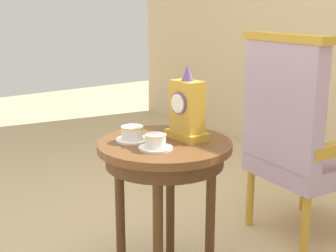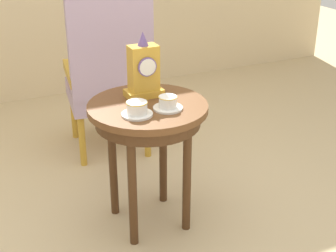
{
  "view_description": "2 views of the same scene",
  "coord_description": "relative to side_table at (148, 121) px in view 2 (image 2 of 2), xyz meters",
  "views": [
    {
      "loc": [
        1.7,
        -1.14,
        1.28
      ],
      "look_at": [
        0.06,
        0.13,
        0.75
      ],
      "focal_mm": 50.71,
      "sensor_mm": 36.0,
      "label": 1
    },
    {
      "loc": [
        -0.75,
        -2.0,
        1.61
      ],
      "look_at": [
        0.19,
        0.05,
        0.57
      ],
      "focal_mm": 52.61,
      "sensor_mm": 36.0,
      "label": 2
    }
  ],
  "objects": [
    {
      "name": "ground_plane",
      "position": [
        -0.1,
        -0.08,
        -0.6
      ],
      "size": [
        10.0,
        10.0,
        0.0
      ],
      "primitive_type": "plane",
      "color": "tan"
    },
    {
      "name": "side_table",
      "position": [
        0.0,
        0.0,
        0.0
      ],
      "size": [
        0.6,
        0.6,
        0.69
      ],
      "color": "brown",
      "rests_on": "ground"
    },
    {
      "name": "teacup_left",
      "position": [
        -0.1,
        -0.11,
        0.12
      ],
      "size": [
        0.15,
        0.15,
        0.07
      ],
      "color": "white",
      "rests_on": "side_table"
    },
    {
      "name": "teacup_right",
      "position": [
        0.07,
        -0.1,
        0.12
      ],
      "size": [
        0.14,
        0.14,
        0.07
      ],
      "color": "white",
      "rests_on": "side_table"
    },
    {
      "name": "mantel_clock",
      "position": [
        0.03,
        0.11,
        0.23
      ],
      "size": [
        0.19,
        0.11,
        0.34
      ],
      "color": "gold",
      "rests_on": "side_table"
    },
    {
      "name": "armchair",
      "position": [
        0.08,
        0.84,
        -0.01
      ],
      "size": [
        0.61,
        0.6,
        1.14
      ],
      "color": "#B299B7",
      "rests_on": "ground"
    }
  ]
}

